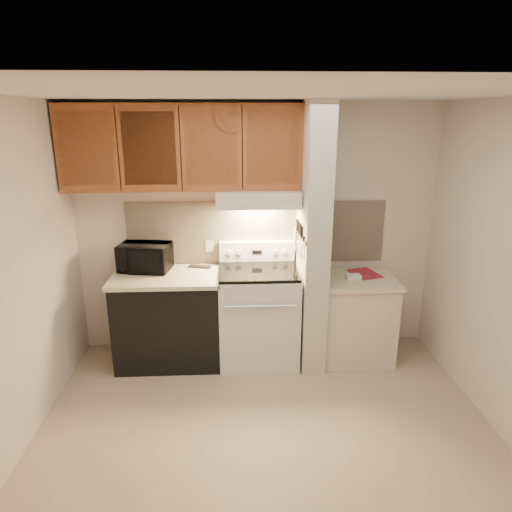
{
  "coord_description": "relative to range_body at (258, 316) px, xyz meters",
  "views": [
    {
      "loc": [
        -0.23,
        -2.98,
        2.38
      ],
      "look_at": [
        -0.04,
        0.75,
        1.21
      ],
      "focal_mm": 32.0,
      "sensor_mm": 36.0,
      "label": 1
    }
  ],
  "objects": [
    {
      "name": "floor",
      "position": [
        0.0,
        -1.16,
        -0.46
      ],
      "size": [
        3.6,
        3.6,
        0.0
      ],
      "primitive_type": "plane",
      "color": "tan",
      "rests_on": "ground"
    },
    {
      "name": "ceiling",
      "position": [
        0.0,
        -1.16,
        2.04
      ],
      "size": [
        3.6,
        3.6,
        0.0
      ],
      "primitive_type": "plane",
      "rotation": [
        3.14,
        0.0,
        0.0
      ],
      "color": "white",
      "rests_on": "wall_back"
    },
    {
      "name": "wall_back",
      "position": [
        0.0,
        0.34,
        0.79
      ],
      "size": [
        3.6,
        2.5,
        0.02
      ],
      "primitive_type": "cube",
      "rotation": [
        1.57,
        0.0,
        0.0
      ],
      "color": "beige",
      "rests_on": "floor"
    },
    {
      "name": "wall_left",
      "position": [
        -1.8,
        -1.16,
        0.79
      ],
      "size": [
        0.02,
        3.0,
        2.5
      ],
      "primitive_type": "cube",
      "color": "beige",
      "rests_on": "floor"
    },
    {
      "name": "backsplash",
      "position": [
        0.0,
        0.33,
        0.78
      ],
      "size": [
        2.6,
        0.02,
        0.63
      ],
      "primitive_type": "cube",
      "color": "beige",
      "rests_on": "wall_back"
    },
    {
      "name": "range_body",
      "position": [
        0.0,
        0.0,
        0.0
      ],
      "size": [
        0.76,
        0.65,
        0.92
      ],
      "primitive_type": "cube",
      "color": "silver",
      "rests_on": "floor"
    },
    {
      "name": "oven_window",
      "position": [
        0.0,
        -0.32,
        0.04
      ],
      "size": [
        0.5,
        0.01,
        0.3
      ],
      "primitive_type": "cube",
      "color": "black",
      "rests_on": "range_body"
    },
    {
      "name": "oven_handle",
      "position": [
        0.0,
        -0.35,
        0.26
      ],
      "size": [
        0.65,
        0.02,
        0.02
      ],
      "primitive_type": "cylinder",
      "rotation": [
        0.0,
        1.57,
        0.0
      ],
      "color": "silver",
      "rests_on": "range_body"
    },
    {
      "name": "cooktop",
      "position": [
        0.0,
        0.0,
        0.48
      ],
      "size": [
        0.74,
        0.64,
        0.03
      ],
      "primitive_type": "cube",
      "color": "black",
      "rests_on": "range_body"
    },
    {
      "name": "range_backguard",
      "position": [
        0.0,
        0.28,
        0.59
      ],
      "size": [
        0.76,
        0.08,
        0.2
      ],
      "primitive_type": "cube",
      "color": "silver",
      "rests_on": "range_body"
    },
    {
      "name": "range_display",
      "position": [
        0.0,
        0.24,
        0.59
      ],
      "size": [
        0.1,
        0.01,
        0.04
      ],
      "primitive_type": "cube",
      "color": "black",
      "rests_on": "range_backguard"
    },
    {
      "name": "range_knob_left_outer",
      "position": [
        -0.28,
        0.24,
        0.59
      ],
      "size": [
        0.05,
        0.02,
        0.05
      ],
      "primitive_type": "cylinder",
      "rotation": [
        1.57,
        0.0,
        0.0
      ],
      "color": "silver",
      "rests_on": "range_backguard"
    },
    {
      "name": "range_knob_left_inner",
      "position": [
        -0.18,
        0.24,
        0.59
      ],
      "size": [
        0.05,
        0.02,
        0.05
      ],
      "primitive_type": "cylinder",
      "rotation": [
        1.57,
        0.0,
        0.0
      ],
      "color": "silver",
      "rests_on": "range_backguard"
    },
    {
      "name": "range_knob_right_inner",
      "position": [
        0.18,
        0.24,
        0.59
      ],
      "size": [
        0.05,
        0.02,
        0.05
      ],
      "primitive_type": "cylinder",
      "rotation": [
        1.57,
        0.0,
        0.0
      ],
      "color": "silver",
      "rests_on": "range_backguard"
    },
    {
      "name": "range_knob_right_outer",
      "position": [
        0.28,
        0.24,
        0.59
      ],
      "size": [
        0.05,
        0.02,
        0.05
      ],
      "primitive_type": "cylinder",
      "rotation": [
        1.57,
        0.0,
        0.0
      ],
      "color": "silver",
      "rests_on": "range_backguard"
    },
    {
      "name": "dishwasher_front",
      "position": [
        -0.88,
        0.01,
        -0.03
      ],
      "size": [
        1.0,
        0.63,
        0.87
      ],
      "primitive_type": "cube",
      "color": "black",
      "rests_on": "floor"
    },
    {
      "name": "left_countertop",
      "position": [
        -0.88,
        0.01,
        0.43
      ],
      "size": [
        1.04,
        0.67,
        0.04
      ],
      "primitive_type": "cube",
      "color": "beige",
      "rests_on": "dishwasher_front"
    },
    {
      "name": "spoon_rest",
      "position": [
        -0.58,
        0.21,
        0.46
      ],
      "size": [
        0.23,
        0.13,
        0.02
      ],
      "primitive_type": "cube",
      "rotation": [
        0.0,
        0.0,
        -0.26
      ],
      "color": "black",
      "rests_on": "left_countertop"
    },
    {
      "name": "teal_jar",
      "position": [
        -1.23,
        0.23,
        0.5
      ],
      "size": [
        0.1,
        0.1,
        0.11
      ],
      "primitive_type": "cylinder",
      "rotation": [
        0.0,
        0.0,
        0.01
      ],
      "color": "#326C67",
      "rests_on": "left_countertop"
    },
    {
      "name": "outlet",
      "position": [
        -0.48,
        0.32,
        0.64
      ],
      "size": [
        0.08,
        0.01,
        0.12
      ],
      "primitive_type": "cube",
      "color": "beige",
      "rests_on": "backsplash"
    },
    {
      "name": "microwave",
      "position": [
        -1.1,
        0.15,
        0.58
      ],
      "size": [
        0.53,
        0.4,
        0.27
      ],
      "primitive_type": "imported",
      "rotation": [
        0.0,
        0.0,
        -0.16
      ],
      "color": "black",
      "rests_on": "left_countertop"
    },
    {
      "name": "partition_pillar",
      "position": [
        0.51,
        -0.01,
        0.79
      ],
      "size": [
        0.22,
        0.7,
        2.5
      ],
      "primitive_type": "cube",
      "color": "beige",
      "rests_on": "floor"
    },
    {
      "name": "pillar_trim",
      "position": [
        0.39,
        -0.01,
        0.84
      ],
      "size": [
        0.01,
        0.7,
        0.04
      ],
      "primitive_type": "cube",
      "color": "#964F28",
      "rests_on": "partition_pillar"
    },
    {
      "name": "knife_strip",
      "position": [
        0.39,
        -0.06,
        0.86
      ],
      "size": [
        0.02,
        0.42,
        0.04
      ],
      "primitive_type": "cube",
      "color": "black",
      "rests_on": "partition_pillar"
    },
    {
      "name": "knife_blade_a",
      "position": [
        0.38,
        -0.22,
        0.76
      ],
      "size": [
        0.01,
        0.03,
        0.16
      ],
      "primitive_type": "cube",
      "color": "silver",
      "rests_on": "knife_strip"
    },
    {
      "name": "knife_handle_a",
      "position": [
        0.38,
        -0.21,
        0.91
      ],
      "size": [
        0.02,
        0.02,
        0.1
      ],
      "primitive_type": "cylinder",
      "color": "black",
      "rests_on": "knife_strip"
    },
    {
      "name": "knife_blade_b",
      "position": [
        0.38,
        -0.15,
        0.75
      ],
      "size": [
        0.01,
        0.04,
        0.18
      ],
      "primitive_type": "cube",
      "color": "silver",
      "rests_on": "knife_strip"
    },
    {
      "name": "knife_handle_b",
      "position": [
        0.38,
        -0.13,
        0.91
      ],
      "size": [
        0.02,
        0.02,
        0.1
      ],
      "primitive_type": "cylinder",
      "color": "black",
      "rests_on": "knife_strip"
    },
    {
      "name": "knife_blade_c",
      "position": [
        0.38,
        -0.04,
        0.74
      ],
      "size": [
        0.01,
        0.04,
        0.2
      ],
      "primitive_type": "cube",
      "color": "silver",
      "rests_on": "knife_strip"
    },
    {
      "name": "knife_handle_c",
      "position": [
        0.38,
        -0.05,
        0.91
      ],
      "size": [
        0.02,
        0.02,
        0.1
      ],
      "primitive_type": "cylinder",
      "color": "black",
      "rests_on": "knife_strip"
    },
    {
      "name": "knife_blade_d",
      "position": [
        0.38,
        0.03,
        0.76
      ],
      "size": [
        0.01,
        0.04,
        0.16
      ],
      "primitive_type": "cube",
      "color": "silver",
      "rests_on": "knife_strip"
    },
    {
      "name": "knife_handle_d",
      "position": [
        0.38,
        0.04,
        0.91
      ],
      "size": [
        0.02,
        0.02,
        0.1
      ],
      "primitive_type": "cylinder",
      "color": "black",
      "rests_on": "knife_strip"
    },
    {
      "name": "knife_blade_e",
      "position": [
        0.38,
        0.1,
        0.75
      ],
      "size": [
        0.01,
        0.04,
        0.18
      ],
      "primitive_type": "cube",
      "color": "silver",
      "rests_on": "knife_strip"
    },
    {
      "name": "knife_handle_e",
      "position": [
        0.38,
        0.09,
        0.91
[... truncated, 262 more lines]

